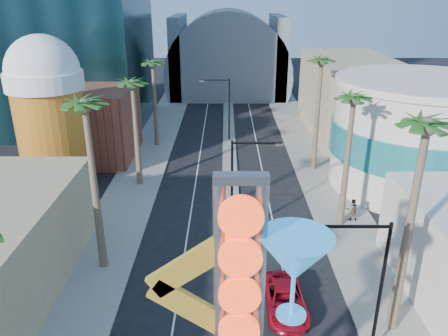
# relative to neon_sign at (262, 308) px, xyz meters

# --- Properties ---
(sidewalk_west) EXTENTS (5.00, 100.00, 0.15)m
(sidewalk_west) POSITION_rel_neon_sign_xyz_m (-10.32, 32.04, -7.23)
(sidewalk_west) COLOR gray
(sidewalk_west) RESTS_ON ground
(sidewalk_east) EXTENTS (5.00, 100.00, 0.15)m
(sidewalk_east) POSITION_rel_neon_sign_xyz_m (8.68, 32.04, -7.23)
(sidewalk_east) COLOR gray
(sidewalk_east) RESTS_ON ground
(median) EXTENTS (1.60, 84.00, 0.15)m
(median) POSITION_rel_neon_sign_xyz_m (-0.82, 35.04, -7.23)
(median) COLOR gray
(median) RESTS_ON ground
(brick_filler_west) EXTENTS (10.00, 10.00, 8.00)m
(brick_filler_west) POSITION_rel_neon_sign_xyz_m (-16.82, 35.04, -3.31)
(brick_filler_west) COLOR brown
(brick_filler_west) RESTS_ON ground
(filler_east) EXTENTS (10.00, 20.00, 10.00)m
(filler_east) POSITION_rel_neon_sign_xyz_m (15.18, 45.04, -2.31)
(filler_east) COLOR #9D8B65
(filler_east) RESTS_ON ground
(beer_mug) EXTENTS (7.00, 7.00, 14.50)m
(beer_mug) POSITION_rel_neon_sign_xyz_m (-17.82, 27.04, 0.54)
(beer_mug) COLOR #B07317
(beer_mug) RESTS_ON ground
(turquoise_building) EXTENTS (16.60, 16.60, 10.60)m
(turquoise_building) POSITION_rel_neon_sign_xyz_m (17.18, 27.04, -2.06)
(turquoise_building) COLOR beige
(turquoise_building) RESTS_ON ground
(canopy) EXTENTS (22.00, 16.00, 22.00)m
(canopy) POSITION_rel_neon_sign_xyz_m (-0.82, 69.04, -3.00)
(canopy) COLOR slate
(canopy) RESTS_ON ground
(neon_sign) EXTENTS (6.53, 2.60, 12.55)m
(neon_sign) POSITION_rel_neon_sign_xyz_m (0.00, 0.00, 0.00)
(neon_sign) COLOR gray
(neon_sign) RESTS_ON ground
(streetlight_0) EXTENTS (3.79, 0.25, 8.00)m
(streetlight_0) POSITION_rel_neon_sign_xyz_m (-0.27, 17.04, -2.43)
(streetlight_0) COLOR black
(streetlight_0) RESTS_ON ground
(streetlight_1) EXTENTS (3.79, 0.25, 8.00)m
(streetlight_1) POSITION_rel_neon_sign_xyz_m (-1.36, 41.04, -2.43)
(streetlight_1) COLOR black
(streetlight_1) RESTS_ON ground
(streetlight_2) EXTENTS (3.45, 0.25, 8.00)m
(streetlight_2) POSITION_rel_neon_sign_xyz_m (5.91, 5.04, -2.47)
(streetlight_2) COLOR black
(streetlight_2) RESTS_ON ground
(palm_1) EXTENTS (2.40, 2.40, 12.70)m
(palm_1) POSITION_rel_neon_sign_xyz_m (-9.82, 13.04, 3.52)
(palm_1) COLOR brown
(palm_1) RESTS_ON ground
(palm_2) EXTENTS (2.40, 2.40, 11.20)m
(palm_2) POSITION_rel_neon_sign_xyz_m (-9.82, 27.04, 2.17)
(palm_2) COLOR brown
(palm_2) RESTS_ON ground
(palm_3) EXTENTS (2.40, 2.40, 11.20)m
(palm_3) POSITION_rel_neon_sign_xyz_m (-9.82, 39.04, 2.17)
(palm_3) COLOR brown
(palm_3) RESTS_ON ground
(palm_5) EXTENTS (2.40, 2.40, 13.20)m
(palm_5) POSITION_rel_neon_sign_xyz_m (8.18, 7.04, 3.96)
(palm_5) COLOR brown
(palm_5) RESTS_ON ground
(palm_6) EXTENTS (2.40, 2.40, 11.70)m
(palm_6) POSITION_rel_neon_sign_xyz_m (8.18, 19.04, 2.62)
(palm_6) COLOR brown
(palm_6) RESTS_ON ground
(palm_7) EXTENTS (2.40, 2.40, 12.70)m
(palm_7) POSITION_rel_neon_sign_xyz_m (8.18, 31.04, 3.52)
(palm_7) COLOR brown
(palm_7) RESTS_ON ground
(red_pickup) EXTENTS (2.53, 5.24, 1.44)m
(red_pickup) POSITION_rel_neon_sign_xyz_m (2.30, 8.68, -6.59)
(red_pickup) COLOR #B30D1F
(red_pickup) RESTS_ON ground
(pedestrian_b) EXTENTS (0.92, 0.72, 1.89)m
(pedestrian_b) POSITION_rel_neon_sign_xyz_m (9.25, 19.63, -6.21)
(pedestrian_b) COLOR gray
(pedestrian_b) RESTS_ON sidewalk_east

